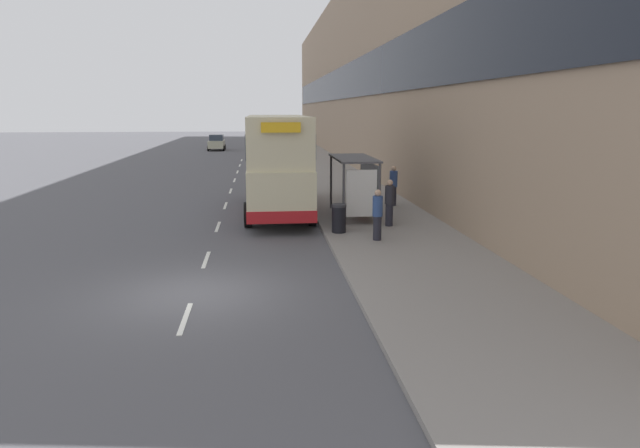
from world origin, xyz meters
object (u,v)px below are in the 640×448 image
object	(u,v)px
car_0	(217,143)
pedestrian_3	(375,187)
pedestrian_1	(389,202)
bus_shelter	(359,176)
pedestrian_2	(351,188)
pedestrian_4	(393,185)
litter_bin	(339,218)
pedestrian_at_shelter	(378,214)
double_decker_bus_near	(277,162)

from	to	relation	value
car_0	pedestrian_3	distance (m)	41.49
pedestrian_1	bus_shelter	bearing A→B (deg)	114.84
pedestrian_2	pedestrian_4	xyz separation A→B (m)	(2.01, 0.04, 0.10)
pedestrian_3	litter_bin	distance (m)	6.57
pedestrian_3	pedestrian_4	xyz separation A→B (m)	(0.78, -0.36, 0.12)
bus_shelter	pedestrian_at_shelter	world-z (taller)	bus_shelter
pedestrian_3	pedestrian_4	distance (m)	0.87
pedestrian_at_shelter	litter_bin	size ratio (longest dim) A/B	1.68
bus_shelter	car_0	xyz separation A→B (m)	(-9.01, 43.35, -1.00)
pedestrian_at_shelter	pedestrian_2	distance (m)	7.04
pedestrian_2	pedestrian_1	bearing A→B (deg)	-80.79
pedestrian_at_shelter	pedestrian_4	xyz separation A→B (m)	(2.20, 7.07, 0.05)
bus_shelter	pedestrian_4	size ratio (longest dim) A/B	2.25
car_0	litter_bin	bearing A→B (deg)	99.56
bus_shelter	pedestrian_1	xyz separation A→B (m)	(0.87, -1.89, -0.82)
pedestrian_at_shelter	pedestrian_2	world-z (taller)	pedestrian_at_shelter
bus_shelter	pedestrian_2	size ratio (longest dim) A/B	2.52
pedestrian_2	litter_bin	distance (m)	5.81
double_decker_bus_near	pedestrian_at_shelter	size ratio (longest dim) A/B	5.75
bus_shelter	pedestrian_2	world-z (taller)	bus_shelter
double_decker_bus_near	pedestrian_2	size ratio (longest dim) A/B	6.07
pedestrian_2	pedestrian_4	distance (m)	2.01
car_0	pedestrian_2	bearing A→B (deg)	102.67
pedestrian_3	bus_shelter	bearing A→B (deg)	-112.91
pedestrian_1	litter_bin	xyz separation A→B (m)	(-2.10, -0.98, -0.39)
car_0	pedestrian_at_shelter	xyz separation A→B (m)	(8.93, -47.61, 0.17)
pedestrian_at_shelter	litter_bin	distance (m)	1.84
car_0	pedestrian_4	distance (m)	42.04
bus_shelter	pedestrian_2	distance (m)	2.91
car_0	pedestrian_1	size ratio (longest dim) A/B	2.11
pedestrian_at_shelter	litter_bin	world-z (taller)	pedestrian_at_shelter
car_0	pedestrian_1	world-z (taller)	pedestrian_1
bus_shelter	pedestrian_1	world-z (taller)	bus_shelter
car_0	pedestrian_2	xyz separation A→B (m)	(9.13, -40.58, 0.12)
pedestrian_3	double_decker_bus_near	bearing A→B (deg)	-168.37
pedestrian_at_shelter	pedestrian_2	xyz separation A→B (m)	(0.20, 7.03, -0.05)
double_decker_bus_near	car_0	bearing A→B (deg)	97.90
bus_shelter	double_decker_bus_near	size ratio (longest dim) A/B	0.41
car_0	litter_bin	xyz separation A→B (m)	(7.78, -46.22, -0.20)
bus_shelter	pedestrian_4	xyz separation A→B (m)	(2.13, 2.81, -0.78)
bus_shelter	pedestrian_1	distance (m)	2.24
pedestrian_1	car_0	bearing A→B (deg)	102.32
pedestrian_1	pedestrian_3	bearing A→B (deg)	84.74
car_0	pedestrian_3	size ratio (longest dim) A/B	2.33
car_0	pedestrian_2	world-z (taller)	pedestrian_2
bus_shelter	double_decker_bus_near	xyz separation A→B (m)	(-3.30, 2.22, 0.41)
pedestrian_1	pedestrian_2	distance (m)	4.72
pedestrian_1	pedestrian_3	xyz separation A→B (m)	(0.47, 5.06, -0.09)
pedestrian_at_shelter	pedestrian_1	size ratio (longest dim) A/B	0.98
pedestrian_at_shelter	pedestrian_1	world-z (taller)	pedestrian_1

